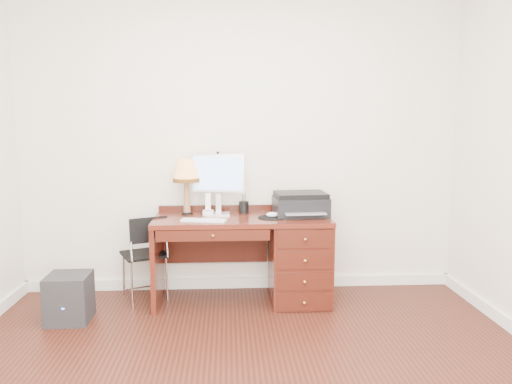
{
  "coord_description": "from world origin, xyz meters",
  "views": [
    {
      "loc": [
        -0.12,
        -2.82,
        1.56
      ],
      "look_at": [
        0.11,
        1.2,
        0.99
      ],
      "focal_mm": 35.0,
      "sensor_mm": 36.0,
      "label": 1
    }
  ],
  "objects": [
    {
      "name": "ground",
      "position": [
        0.0,
        0.0,
        0.0
      ],
      "size": [
        4.0,
        4.0,
        0.0
      ],
      "primitive_type": "plane",
      "color": "black",
      "rests_on": "ground"
    },
    {
      "name": "room_shell",
      "position": [
        0.0,
        0.63,
        0.05
      ],
      "size": [
        4.0,
        4.0,
        4.0
      ],
      "color": "silver",
      "rests_on": "ground"
    },
    {
      "name": "desk",
      "position": [
        0.32,
        1.4,
        0.41
      ],
      "size": [
        1.5,
        0.67,
        0.75
      ],
      "color": "#521B11",
      "rests_on": "ground"
    },
    {
      "name": "monitor",
      "position": [
        -0.21,
        1.53,
        1.09
      ],
      "size": [
        0.46,
        0.17,
        0.53
      ],
      "rotation": [
        0.0,
        0.0,
        -0.13
      ],
      "color": "silver",
      "rests_on": "desk"
    },
    {
      "name": "keyboard",
      "position": [
        -0.32,
        1.23,
        0.76
      ],
      "size": [
        0.39,
        0.19,
        0.01
      ],
      "primitive_type": "cube",
      "rotation": [
        0.0,
        0.0,
        -0.22
      ],
      "color": "white",
      "rests_on": "desk"
    },
    {
      "name": "mouse_pad",
      "position": [
        0.26,
        1.33,
        0.76
      ],
      "size": [
        0.25,
        0.25,
        0.05
      ],
      "color": "black",
      "rests_on": "desk"
    },
    {
      "name": "printer",
      "position": [
        0.51,
        1.44,
        0.85
      ],
      "size": [
        0.48,
        0.38,
        0.2
      ],
      "rotation": [
        0.0,
        0.0,
        0.07
      ],
      "color": "black",
      "rests_on": "desk"
    },
    {
      "name": "leg_lamp",
      "position": [
        -0.48,
        1.55,
        1.11
      ],
      "size": [
        0.24,
        0.24,
        0.48
      ],
      "color": "black",
      "rests_on": "desk"
    },
    {
      "name": "phone",
      "position": [
        -0.29,
        1.5,
        0.81
      ],
      "size": [
        0.09,
        0.09,
        0.19
      ],
      "rotation": [
        0.0,
        0.0,
        -0.03
      ],
      "color": "white",
      "rests_on": "desk"
    },
    {
      "name": "pen_cup",
      "position": [
        0.02,
        1.56,
        0.8
      ],
      "size": [
        0.09,
        0.09,
        0.11
      ],
      "primitive_type": "cylinder",
      "color": "black",
      "rests_on": "desk"
    },
    {
      "name": "chair",
      "position": [
        -0.86,
        1.44,
        0.46
      ],
      "size": [
        0.47,
        0.48,
        0.76
      ],
      "rotation": [
        0.0,
        0.0,
        0.42
      ],
      "color": "black",
      "rests_on": "ground"
    },
    {
      "name": "equipment_box",
      "position": [
        -1.37,
        1.02,
        0.19
      ],
      "size": [
        0.33,
        0.33,
        0.38
      ],
      "primitive_type": "cube",
      "rotation": [
        0.0,
        0.0,
        0.01
      ],
      "color": "black",
      "rests_on": "ground"
    }
  ]
}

